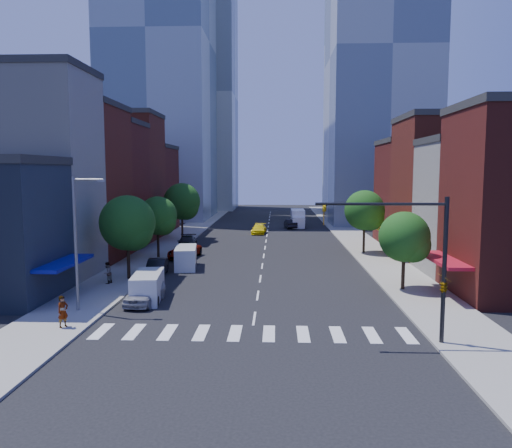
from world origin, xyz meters
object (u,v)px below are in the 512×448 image
Objects in this scene: pedestrian_far at (107,273)px; cargo_van_far at (186,258)px; cargo_van_near at (147,287)px; taxi at (259,229)px; parked_car_third at (185,251)px; box_truck at (298,219)px; parked_car_rear at (187,243)px; parked_car_front at (145,292)px; traffic_car_far at (298,222)px; pedestrian_near at (63,312)px; parked_car_second at (157,267)px; traffic_car_oncoming at (291,224)px.

cargo_van_far is at bearing 161.44° from pedestrian_far.
cargo_van_far is (0.58, 12.41, 0.03)m from cargo_van_near.
parked_car_third is at bearing -104.60° from taxi.
taxi is 11.52m from box_truck.
parked_car_rear is 0.76× the size of box_truck.
parked_car_rear is 12.10m from cargo_van_far.
parked_car_rear is (-0.86, 6.23, 0.03)m from parked_car_third.
parked_car_front reaches higher than parked_car_third.
cargo_van_near is (-0.00, 0.74, 0.19)m from parked_car_front.
box_truck reaches higher than traffic_car_far.
pedestrian_far is at bearing 37.11° from pedestrian_near.
cargo_van_far reaches higher than parked_car_second.
parked_car_rear reaches higher than parked_car_second.
parked_car_third is 2.91× the size of pedestrian_near.
traffic_car_oncoming is at bearing 69.53° from cargo_van_near.
box_truck reaches higher than parked_car_front.
parked_car_rear is 3.06× the size of pedestrian_far.
pedestrian_near is at bearing -98.11° from taxi.
parked_car_third is 3.10× the size of pedestrian_far.
cargo_van_near is at bearing -95.55° from taxi.
parked_car_second is at bearing 63.63° from traffic_car_oncoming.
traffic_car_oncoming is at bearing 66.33° from parked_car_second.
parked_car_third is 0.77× the size of box_truck.
pedestrian_far is at bearing -99.71° from parked_car_third.
box_truck is 3.80× the size of pedestrian_near.
pedestrian_far reaches higher than traffic_car_oncoming.
traffic_car_oncoming is 2.44× the size of pedestrian_near.
pedestrian_far is (-16.46, -42.80, 0.28)m from traffic_car_oncoming.
parked_car_second is at bearing -100.74° from taxi.
parked_car_third reaches higher than traffic_car_oncoming.
traffic_car_oncoming is (11.83, 48.33, -0.05)m from parked_car_front.
traffic_car_oncoming is at bearing 174.72° from pedestrian_far.
pedestrian_near reaches higher than parked_car_third.
traffic_car_oncoming is (11.25, 35.17, -0.27)m from cargo_van_far.
box_truck is 48.09m from pedestrian_far.
box_truck is (6.33, 9.60, 0.67)m from taxi.
parked_car_rear is 24.39m from cargo_van_near.
pedestrian_far reaches higher than traffic_car_far.
pedestrian_far is (-11.43, -35.08, 0.34)m from taxi.
taxi is 47.83m from pedestrian_near.
cargo_van_near is 1.32× the size of traffic_car_far.
parked_car_second is 0.82× the size of parked_car_third.
parked_car_front is 53.07m from traffic_car_far.
pedestrian_near is (-1.90, -31.22, 0.31)m from parked_car_rear.
pedestrian_near is at bearing -109.15° from cargo_van_far.
cargo_van_far is at bearing 91.82° from parked_car_front.
cargo_van_far is (0.58, 13.16, 0.22)m from parked_car_front.
parked_car_third is at bearing 93.80° from cargo_van_far.
taxi is 0.68× the size of box_truck.
traffic_car_oncoming is 45.86m from pedestrian_far.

